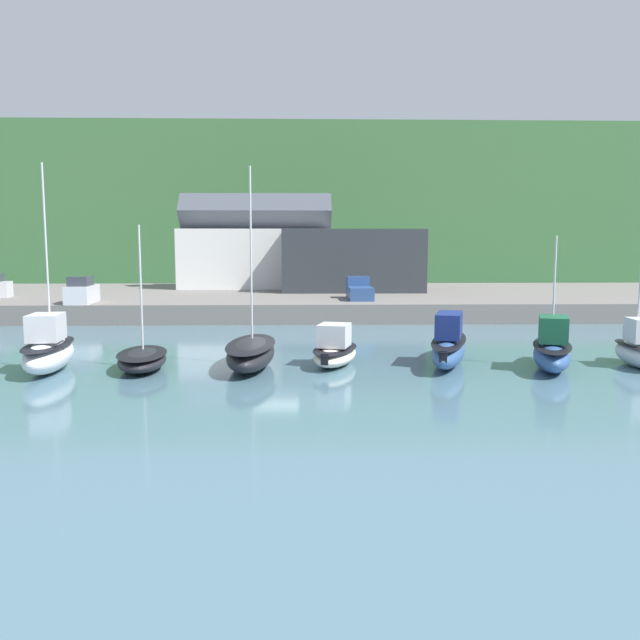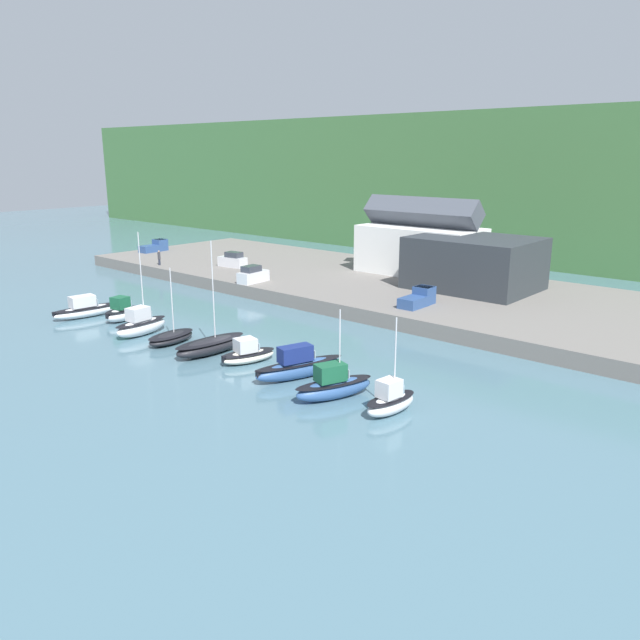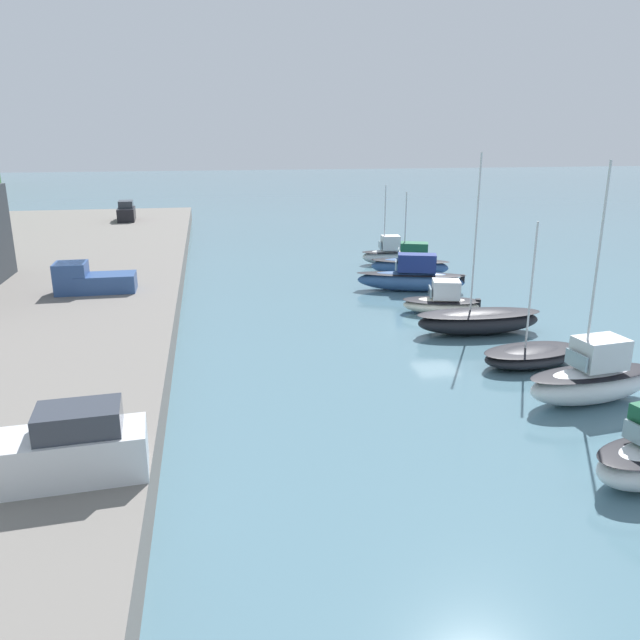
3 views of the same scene
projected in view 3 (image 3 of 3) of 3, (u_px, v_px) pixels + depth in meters
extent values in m
plane|color=slate|center=(437.00, 329.00, 36.58)|extent=(320.00, 320.00, 0.00)
ellipsoid|color=white|center=(590.00, 385.00, 26.48)|extent=(2.60, 5.98, 1.57)
ellipsoid|color=black|center=(592.00, 373.00, 26.32)|extent=(2.69, 6.11, 0.12)
cube|color=silver|center=(600.00, 353.00, 26.15)|extent=(1.67, 2.19, 1.29)
cube|color=#8CA5B2|center=(576.00, 360.00, 25.88)|extent=(1.29, 0.26, 0.65)
cylinder|color=silver|center=(597.00, 269.00, 24.90)|extent=(0.10, 0.10, 8.52)
ellipsoid|color=black|center=(531.00, 357.00, 30.72)|extent=(3.00, 5.35, 0.97)
ellipsoid|color=black|center=(532.00, 350.00, 30.62)|extent=(3.11, 5.46, 0.12)
cylinder|color=silver|center=(531.00, 287.00, 29.57)|extent=(0.10, 0.10, 6.18)
ellipsoid|color=black|center=(478.00, 321.00, 35.64)|extent=(2.52, 7.22, 1.41)
ellipsoid|color=black|center=(479.00, 313.00, 35.50)|extent=(2.61, 7.36, 0.12)
cylinder|color=silver|center=(476.00, 234.00, 34.11)|extent=(0.10, 0.10, 8.67)
ellipsoid|color=white|center=(441.00, 306.00, 39.64)|extent=(3.18, 5.17, 1.01)
ellipsoid|color=black|center=(441.00, 300.00, 39.53)|extent=(3.28, 5.29, 0.12)
cube|color=silver|center=(446.00, 289.00, 39.30)|extent=(1.87, 2.02, 1.15)
cube|color=#8CA5B2|center=(430.00, 292.00, 39.44)|extent=(1.31, 0.45, 0.58)
cube|color=black|center=(478.00, 303.00, 39.38)|extent=(0.42, 0.37, 0.56)
ellipsoid|color=#33568E|center=(411.00, 281.00, 45.15)|extent=(3.85, 7.85, 1.46)
ellipsoid|color=black|center=(411.00, 274.00, 45.00)|extent=(3.95, 8.02, 0.12)
cube|color=navy|center=(417.00, 263.00, 44.71)|extent=(1.97, 2.94, 1.26)
cube|color=#8CA5B2|center=(396.00, 265.00, 44.94)|extent=(1.08, 0.42, 0.63)
cube|color=black|center=(462.00, 279.00, 44.63)|extent=(0.43, 0.37, 0.56)
ellipsoid|color=#33568E|center=(410.00, 267.00, 49.94)|extent=(3.73, 6.38, 1.43)
ellipsoid|color=black|center=(410.00, 261.00, 49.80)|extent=(3.84, 6.52, 0.12)
cube|color=#195638|center=(414.00, 250.00, 49.51)|extent=(1.97, 2.47, 1.26)
cube|color=#8CA5B2|center=(399.00, 252.00, 49.75)|extent=(1.15, 0.49, 0.63)
cylinder|color=silver|center=(405.00, 225.00, 49.05)|extent=(0.10, 0.10, 5.21)
ellipsoid|color=silver|center=(387.00, 257.00, 54.29)|extent=(2.09, 4.54, 1.28)
ellipsoid|color=black|center=(388.00, 252.00, 54.16)|extent=(2.17, 4.64, 0.12)
cube|color=silver|center=(390.00, 243.00, 53.95)|extent=(1.39, 1.66, 1.22)
cube|color=#8CA5B2|center=(380.00, 245.00, 53.93)|extent=(1.12, 0.21, 0.61)
cylinder|color=silver|center=(385.00, 218.00, 53.29)|extent=(0.10, 0.10, 5.48)
cube|color=black|center=(127.00, 214.00, 69.53)|extent=(4.29, 2.02, 1.40)
cube|color=#333842|center=(126.00, 204.00, 69.51)|extent=(2.39, 1.65, 0.76)
cube|color=silver|center=(71.00, 455.00, 17.75)|extent=(2.13, 4.33, 1.40)
cube|color=#333842|center=(79.00, 420.00, 17.51)|extent=(1.71, 2.42, 0.76)
cube|color=#2D4C84|center=(107.00, 283.00, 38.65)|extent=(2.06, 3.54, 1.10)
cube|color=#2D4C84|center=(71.00, 278.00, 38.15)|extent=(1.93, 1.92, 1.90)
cube|color=#2D333D|center=(70.00, 267.00, 37.95)|extent=(1.83, 1.65, 0.50)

